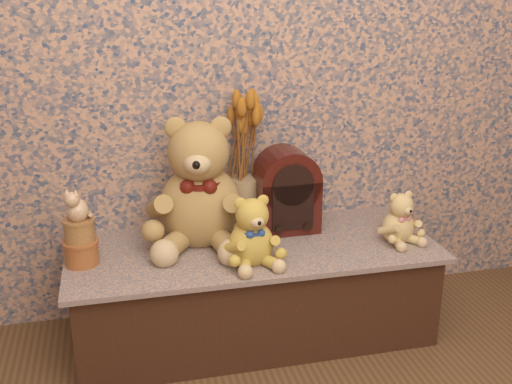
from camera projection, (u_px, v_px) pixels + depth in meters
display_shelf at (253, 289)px, 2.49m from camera, size 1.45×0.60×0.39m
teddy_large at (200, 175)px, 2.39m from camera, size 0.53×0.59×0.55m
teddy_medium at (251, 227)px, 2.24m from camera, size 0.25×0.29×0.28m
teddy_small at (399, 215)px, 2.44m from camera, size 0.22×0.24×0.22m
cathedral_radio at (286, 189)px, 2.53m from camera, size 0.26×0.19×0.35m
ceramic_vase at (244, 203)px, 2.57m from camera, size 0.15×0.15×0.22m
dried_stalks at (244, 126)px, 2.47m from camera, size 0.30×0.30×0.44m
biscuit_tin_lower at (82, 253)px, 2.25m from camera, size 0.13×0.13×0.09m
biscuit_tin_upper at (79, 231)px, 2.23m from camera, size 0.14×0.14×0.08m
cat_figurine at (77, 203)px, 2.19m from camera, size 0.13×0.13×0.13m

